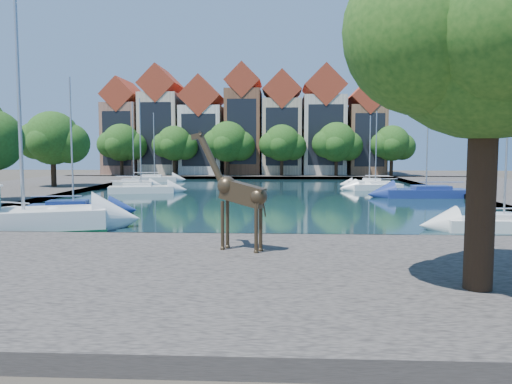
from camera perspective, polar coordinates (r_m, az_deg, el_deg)
ground at (r=23.73m, az=-1.75°, el=-5.91°), size 160.00×160.00×0.00m
water_basin at (r=47.47m, az=0.58°, el=-0.38°), size 38.00×50.00×0.08m
near_quay at (r=16.88m, az=-3.68°, el=-9.57°), size 50.00×14.00×0.50m
far_quay at (r=79.36m, az=1.50°, el=1.93°), size 60.00×16.00×0.50m
left_quay at (r=54.51m, az=-26.70°, el=0.00°), size 14.00×52.00×0.50m
plane_tree at (r=15.66m, az=25.35°, el=16.24°), size 8.32×6.40×10.62m
townhouse_west_end at (r=83.08m, az=-14.67°, el=6.82°), size 5.44×9.18×14.93m
townhouse_west_mid at (r=81.52m, az=-10.63°, el=7.55°), size 5.94×9.18×16.79m
townhouse_west_inner at (r=80.23m, az=-6.06°, el=7.01°), size 6.43×9.18×15.15m
townhouse_center at (r=79.53m, az=-1.40°, el=7.79°), size 5.44×9.18×16.93m
townhouse_east_inner at (r=79.28m, az=2.97°, el=7.34°), size 5.94×9.18×15.79m
townhouse_east_mid at (r=79.57m, az=7.70°, el=7.56°), size 6.43×9.18×16.65m
townhouse_east_end at (r=80.34m, az=12.34°, el=6.75°), size 5.44×9.18×14.43m
far_tree_far_west at (r=77.46m, az=-15.08°, el=5.34°), size 7.28×5.60×7.68m
far_tree_west at (r=75.39m, az=-9.27°, el=5.38°), size 6.76×5.20×7.36m
far_tree_mid_west at (r=74.13m, az=-3.17°, el=5.61°), size 7.80×6.00×8.00m
far_tree_mid_east at (r=73.72m, az=3.04°, el=5.49°), size 7.02×5.40×7.52m
far_tree_east at (r=74.18m, az=9.27°, el=5.51°), size 7.54×5.80×7.84m
far_tree_far_east at (r=75.49m, az=15.33°, el=5.27°), size 6.76×5.20×7.36m
side_tree_left_far at (r=56.48m, az=-22.15°, el=5.54°), size 7.28×5.60×7.88m
giraffe_statue at (r=19.50m, az=-2.23°, el=-0.05°), size 3.11×1.55×4.63m
sailboat_left_a at (r=31.19m, az=-25.10°, el=-2.59°), size 6.09×4.06×8.80m
sailboat_left_b at (r=35.58m, az=-20.13°, el=-1.60°), size 6.05×3.04×9.09m
sailboat_left_c at (r=50.88m, az=-12.98°, el=0.48°), size 6.63×3.66×9.32m
sailboat_left_d at (r=58.97m, az=-13.78°, el=1.10°), size 4.54×1.75×9.68m
sailboat_left_e at (r=68.05m, az=-11.51°, el=1.61°), size 6.03×3.02×9.11m
sailboat_right_a at (r=30.01m, az=26.44°, el=-3.01°), size 6.23×2.20×10.10m
sailboat_right_b at (r=47.59m, az=18.85°, el=0.13°), size 7.45×2.93×13.43m
sailboat_right_c at (r=54.91m, az=13.47°, el=0.75°), size 5.92×3.40×8.36m
sailboat_right_d at (r=58.52m, az=12.81°, el=1.10°), size 4.94×2.60×8.15m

